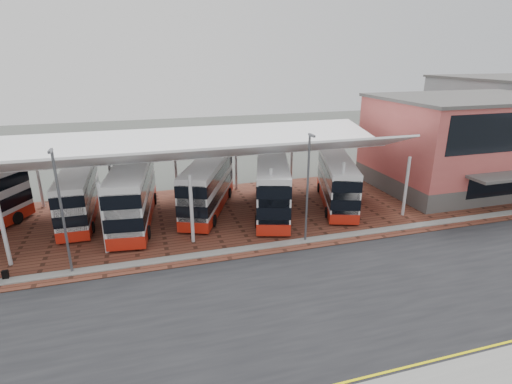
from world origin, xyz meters
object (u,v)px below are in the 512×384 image
terminal (467,142)px  bus_4 (272,186)px  bus_1 (79,196)px  bus_2 (133,194)px  bus_5 (337,182)px  bus_3 (208,187)px

terminal → bus_4: (-21.51, -1.34, -2.30)m
bus_1 → bus_2: bus_2 is taller
bus_4 → bus_5: 6.19m
bus_2 → bus_4: bus_2 is taller
terminal → bus_4: terminal is taller
bus_1 → bus_3: (10.59, -1.06, 0.12)m
bus_3 → bus_4: bus_4 is taller
bus_1 → bus_4: bus_4 is taller
terminal → bus_4: 21.67m
bus_3 → bus_5: (11.45, -1.87, -0.07)m
bus_2 → bus_5: bearing=2.9°
bus_1 → bus_4: size_ratio=0.88×
terminal → bus_1: size_ratio=1.82×
bus_1 → bus_5: (22.04, -2.93, 0.05)m
terminal → bus_3: 26.89m
terminal → bus_3: bearing=179.0°
terminal → bus_4: size_ratio=1.60×
bus_1 → bus_2: (4.33, -1.73, 0.31)m
bus_5 → bus_4: bearing=-161.0°
terminal → bus_1: bearing=177.6°
bus_1 → bus_3: size_ratio=0.94×
bus_1 → bus_4: 16.12m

